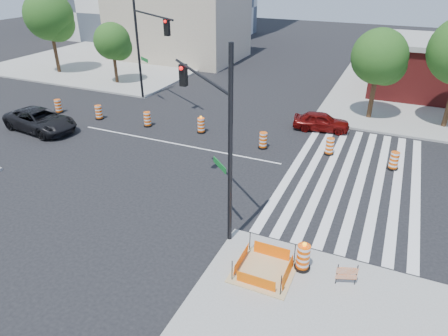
{
  "coord_description": "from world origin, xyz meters",
  "views": [
    {
      "loc": [
        12.23,
        -19.94,
        10.44
      ],
      "look_at": [
        5.27,
        -4.22,
        1.4
      ],
      "focal_mm": 32.0,
      "sensor_mm": 36.0,
      "label": 1
    }
  ],
  "objects_px": {
    "dark_suv": "(40,120)",
    "signal_pole_se": "(213,119)",
    "signal_pole_nw": "(146,35)",
    "red_coupe": "(321,121)"
  },
  "relations": [
    {
      "from": "dark_suv",
      "to": "signal_pole_se",
      "type": "relative_size",
      "value": 0.68
    },
    {
      "from": "dark_suv",
      "to": "signal_pole_se",
      "type": "distance_m",
      "value": 16.55
    },
    {
      "from": "red_coupe",
      "to": "signal_pole_nw",
      "type": "bearing_deg",
      "value": 81.25
    },
    {
      "from": "dark_suv",
      "to": "signal_pole_nw",
      "type": "height_order",
      "value": "signal_pole_nw"
    },
    {
      "from": "dark_suv",
      "to": "signal_pole_nw",
      "type": "bearing_deg",
      "value": -19.01
    },
    {
      "from": "red_coupe",
      "to": "dark_suv",
      "type": "bearing_deg",
      "value": 105.16
    },
    {
      "from": "signal_pole_se",
      "to": "signal_pole_nw",
      "type": "distance_m",
      "value": 17.04
    },
    {
      "from": "signal_pole_nw",
      "to": "red_coupe",
      "type": "bearing_deg",
      "value": 33.36
    },
    {
      "from": "red_coupe",
      "to": "dark_suv",
      "type": "xyz_separation_m",
      "value": [
        -17.43,
        -7.78,
        0.1
      ]
    },
    {
      "from": "signal_pole_se",
      "to": "signal_pole_nw",
      "type": "xyz_separation_m",
      "value": [
        -11.47,
        12.59,
        0.52
      ]
    }
  ]
}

